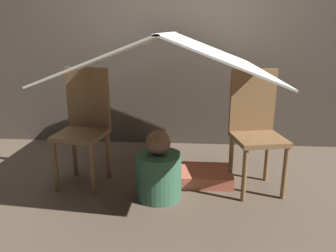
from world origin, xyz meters
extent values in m
plane|color=brown|center=(0.00, 0.00, 0.00)|extent=(8.80, 8.80, 0.00)
cube|color=#4C4238|center=(0.00, 1.21, 1.25)|extent=(7.00, 0.05, 2.50)
cylinder|color=brown|center=(-0.86, -0.01, 0.20)|extent=(0.04, 0.04, 0.41)
cylinder|color=brown|center=(-0.56, -0.05, 0.20)|extent=(0.04, 0.04, 0.41)
cylinder|color=brown|center=(-0.82, 0.30, 0.20)|extent=(0.04, 0.04, 0.41)
cylinder|color=brown|center=(-0.51, 0.25, 0.20)|extent=(0.04, 0.04, 0.41)
cube|color=brown|center=(-0.69, 0.12, 0.43)|extent=(0.41, 0.41, 0.04)
cube|color=brown|center=(-0.66, 0.29, 0.69)|extent=(0.36, 0.08, 0.49)
cylinder|color=brown|center=(0.57, -0.06, 0.20)|extent=(0.04, 0.04, 0.41)
cylinder|color=brown|center=(0.87, 0.00, 0.20)|extent=(0.04, 0.04, 0.41)
cylinder|color=brown|center=(0.51, 0.24, 0.20)|extent=(0.04, 0.04, 0.41)
cylinder|color=brown|center=(0.81, 0.31, 0.20)|extent=(0.04, 0.04, 0.41)
cube|color=brown|center=(0.69, 0.12, 0.43)|extent=(0.43, 0.43, 0.04)
cube|color=brown|center=(0.65, 0.29, 0.69)|extent=(0.36, 0.10, 0.49)
cube|color=silver|center=(-0.34, 0.12, 1.06)|extent=(0.69, 1.58, 0.27)
cube|color=silver|center=(0.34, 0.12, 1.06)|extent=(0.69, 1.58, 0.27)
cube|color=silver|center=(0.00, 0.12, 1.19)|extent=(0.04, 1.58, 0.01)
cylinder|color=#38664C|center=(-0.06, -0.04, 0.17)|extent=(0.34, 0.34, 0.34)
sphere|color=brown|center=(-0.06, -0.04, 0.43)|extent=(0.18, 0.18, 0.18)
cube|color=#CC664C|center=(0.30, 0.25, 0.05)|extent=(0.45, 0.36, 0.10)
camera|label=1|loc=(0.18, -2.26, 1.22)|focal=35.00mm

